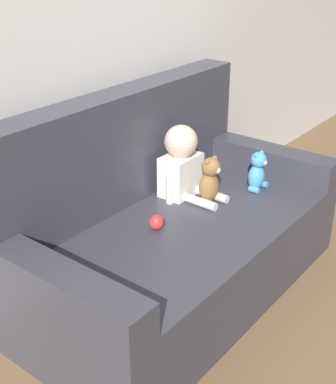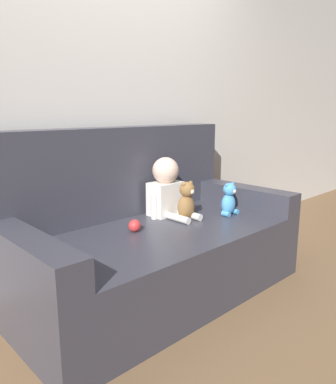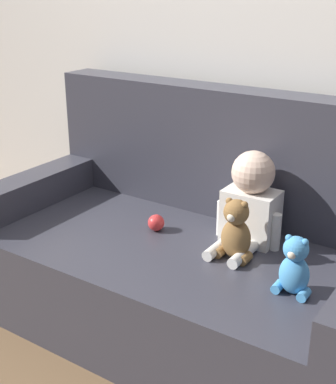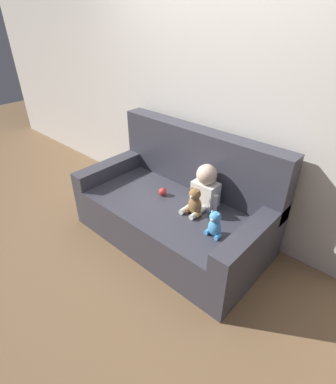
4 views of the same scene
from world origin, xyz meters
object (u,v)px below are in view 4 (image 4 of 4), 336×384
object	(u,v)px
couch	(177,207)
teddy_bear_brown	(195,202)
plush_toy_side	(215,224)
person_baby	(205,187)
toy_ball	(163,192)

from	to	relation	value
couch	teddy_bear_brown	world-z (taller)	couch
couch	teddy_bear_brown	bearing A→B (deg)	-17.35
teddy_bear_brown	plush_toy_side	size ratio (longest dim) A/B	1.13
person_baby	teddy_bear_brown	bearing A→B (deg)	-83.11
person_baby	plush_toy_side	world-z (taller)	person_baby
teddy_bear_brown	toy_ball	xyz separation A→B (m)	(-0.41, 0.03, -0.08)
teddy_bear_brown	person_baby	bearing A→B (deg)	96.89
person_baby	plush_toy_side	xyz separation A→B (m)	(0.31, -0.29, -0.08)
plush_toy_side	toy_ball	distance (m)	0.72
teddy_bear_brown	couch	bearing A→B (deg)	162.65
person_baby	plush_toy_side	bearing A→B (deg)	-42.95
couch	plush_toy_side	xyz separation A→B (m)	(0.55, -0.20, 0.20)
plush_toy_side	toy_ball	bearing A→B (deg)	167.42
teddy_bear_brown	plush_toy_side	xyz separation A→B (m)	(0.29, -0.12, -0.01)
plush_toy_side	toy_ball	world-z (taller)	plush_toy_side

